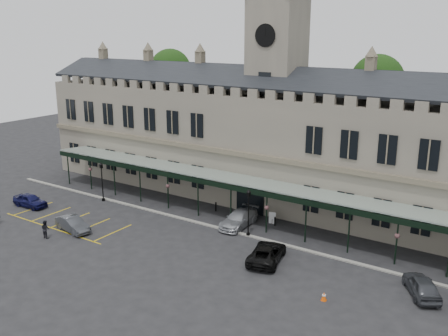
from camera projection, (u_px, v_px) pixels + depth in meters
The scene contains 20 objects.
ground at pixel (186, 249), 43.62m from camera, with size 140.00×140.00×0.00m, color black.
station_building at pixel (274, 144), 54.66m from camera, with size 60.00×10.36×17.30m.
clock_tower at pixel (276, 83), 52.96m from camera, with size 5.60×5.60×24.80m.
canopy at pixel (232, 200), 48.97m from camera, with size 50.00×4.10×4.30m.
kerb at pixel (221, 229), 48.02m from camera, with size 60.00×0.40×0.12m, color gray.
parking_markings at pixel (66, 222), 49.91m from camera, with size 16.00×6.00×0.01m, color gold, non-canonical shape.
tree_behind_left at pixel (170, 71), 72.02m from camera, with size 6.00×6.00×16.00m.
tree_behind_mid at pixel (377, 83), 55.97m from camera, with size 6.00×6.00×16.00m.
lamp_post_left at pixel (102, 178), 55.30m from camera, with size 0.43×0.43×4.51m.
lamp_post_mid at pixel (249, 208), 45.67m from camera, with size 0.44×0.44×4.62m.
traffic_cone at pixel (324, 296), 35.27m from camera, with size 0.40×0.40×0.64m.
sign_board at pixel (272, 218), 49.22m from camera, with size 0.70×0.20×1.21m.
bollard_left at pixel (216, 207), 52.68m from camera, with size 0.17×0.17×0.98m, color black.
bollard_right at pixel (275, 221), 48.78m from camera, with size 0.16×0.16×0.89m, color black.
car_left_a at pixel (30, 200), 53.96m from camera, with size 1.68×4.18×1.42m, color #0D0E3B.
car_left_b at pixel (73, 224), 47.41m from camera, with size 1.48×4.25×1.40m, color #3A3C42.
car_taxi at pixel (239, 219), 48.57m from camera, with size 2.12×5.22×1.51m, color #A4A7AC.
car_van at pixel (267, 253), 41.21m from camera, with size 2.39×5.19×1.44m, color black.
car_right_a at pixel (422, 286), 35.87m from camera, with size 1.76×4.39×1.49m, color #3A3C42.
person_b at pixel (45, 229), 45.83m from camera, with size 0.83×0.65×1.70m, color black.
Camera 1 is at (25.06, -31.55, 18.47)m, focal length 40.00 mm.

